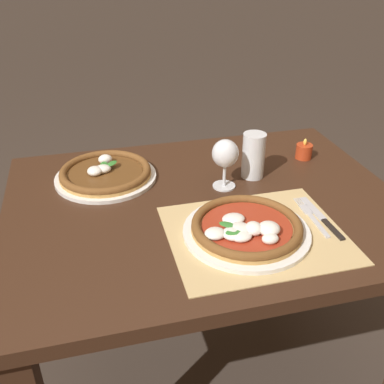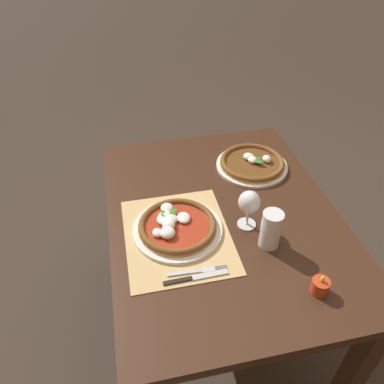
{
  "view_description": "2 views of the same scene",
  "coord_description": "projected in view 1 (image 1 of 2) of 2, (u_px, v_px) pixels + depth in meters",
  "views": [
    {
      "loc": [
        -0.32,
        -1.07,
        1.42
      ],
      "look_at": [
        -0.05,
        -0.05,
        0.81
      ],
      "focal_mm": 42.0,
      "sensor_mm": 36.0,
      "label": 1
    },
    {
      "loc": [
        1.01,
        -0.34,
        1.73
      ],
      "look_at": [
        -0.1,
        -0.1,
        0.79
      ],
      "focal_mm": 35.0,
      "sensor_mm": 36.0,
      "label": 2
    }
  ],
  "objects": [
    {
      "name": "dining_table",
      "position": [
        205.0,
        233.0,
        1.36
      ],
      "size": [
        1.15,
        0.88,
        0.74
      ],
      "color": "#382114",
      "rests_on": "ground"
    },
    {
      "name": "paper_placemat",
      "position": [
        255.0,
        234.0,
        1.16
      ],
      "size": [
        0.45,
        0.38,
        0.0
      ],
      "primitive_type": "cube",
      "color": "tan",
      "rests_on": "dining_table"
    },
    {
      "name": "pizza_near",
      "position": [
        246.0,
        228.0,
        1.15
      ],
      "size": [
        0.33,
        0.33,
        0.05
      ],
      "color": "silver",
      "rests_on": "paper_placemat"
    },
    {
      "name": "pizza_far",
      "position": [
        105.0,
        173.0,
        1.42
      ],
      "size": [
        0.32,
        0.32,
        0.05
      ],
      "color": "silver",
      "rests_on": "dining_table"
    },
    {
      "name": "wine_glass",
      "position": [
        225.0,
        155.0,
        1.33
      ],
      "size": [
        0.08,
        0.08,
        0.16
      ],
      "color": "silver",
      "rests_on": "dining_table"
    },
    {
      "name": "ground_plane",
      "position": [
        203.0,
        370.0,
        1.68
      ],
      "size": [
        24.0,
        24.0,
        0.0
      ],
      "primitive_type": "plane",
      "color": "#382D26"
    },
    {
      "name": "votive_candle",
      "position": [
        304.0,
        152.0,
        1.55
      ],
      "size": [
        0.06,
        0.06,
        0.07
      ],
      "color": "#B23819",
      "rests_on": "dining_table"
    },
    {
      "name": "fork",
      "position": [
        311.0,
        216.0,
        1.23
      ],
      "size": [
        0.03,
        0.2,
        0.0
      ],
      "color": "#B7B7BC",
      "rests_on": "paper_placemat"
    },
    {
      "name": "pint_glass",
      "position": [
        253.0,
        156.0,
        1.41
      ],
      "size": [
        0.07,
        0.07,
        0.15
      ],
      "color": "silver",
      "rests_on": "dining_table"
    },
    {
      "name": "knife",
      "position": [
        321.0,
        217.0,
        1.22
      ],
      "size": [
        0.02,
        0.22,
        0.01
      ],
      "color": "black",
      "rests_on": "paper_placemat"
    }
  ]
}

